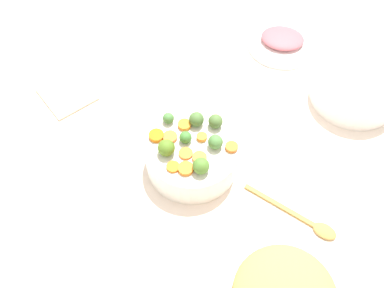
# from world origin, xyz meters

# --- Properties ---
(tabletop) EXTENTS (2.40, 2.40, 0.02)m
(tabletop) POSITION_xyz_m (0.00, 0.00, 0.01)
(tabletop) COLOR white
(tabletop) RESTS_ON ground
(serving_bowl_carrots) EXTENTS (0.25, 0.25, 0.09)m
(serving_bowl_carrots) POSITION_xyz_m (-0.03, -0.02, 0.06)
(serving_bowl_carrots) COLOR white
(serving_bowl_carrots) RESTS_ON tabletop
(carrot_slice_0) EXTENTS (0.04, 0.04, 0.01)m
(carrot_slice_0) POSITION_xyz_m (0.01, -0.03, 0.11)
(carrot_slice_0) COLOR orange
(carrot_slice_0) RESTS_ON serving_bowl_carrots
(carrot_slice_1) EXTENTS (0.05, 0.05, 0.01)m
(carrot_slice_1) POSITION_xyz_m (0.03, 0.06, 0.11)
(carrot_slice_1) COLOR orange
(carrot_slice_1) RESTS_ON serving_bowl_carrots
(carrot_slice_2) EXTENTS (0.05, 0.05, 0.01)m
(carrot_slice_2) POSITION_xyz_m (-0.08, -0.06, 0.11)
(carrot_slice_2) COLOR orange
(carrot_slice_2) RESTS_ON serving_bowl_carrots
(carrot_slice_3) EXTENTS (0.05, 0.05, 0.01)m
(carrot_slice_3) POSITION_xyz_m (-0.00, -0.10, 0.11)
(carrot_slice_3) COLOR orange
(carrot_slice_3) RESTS_ON serving_bowl_carrots
(carrot_slice_4) EXTENTS (0.05, 0.05, 0.01)m
(carrot_slice_4) POSITION_xyz_m (0.02, -0.07, 0.11)
(carrot_slice_4) COLOR orange
(carrot_slice_4) RESTS_ON serving_bowl_carrots
(carrot_slice_5) EXTENTS (0.03, 0.03, 0.01)m
(carrot_slice_5) POSITION_xyz_m (-0.04, 0.01, 0.11)
(carrot_slice_5) COLOR orange
(carrot_slice_5) RESTS_ON serving_bowl_carrots
(carrot_slice_6) EXTENTS (0.05, 0.05, 0.01)m
(carrot_slice_6) POSITION_xyz_m (-0.02, -0.05, 0.11)
(carrot_slice_6) COLOR orange
(carrot_slice_6) RESTS_ON serving_bowl_carrots
(carrot_slice_7) EXTENTS (0.05, 0.05, 0.01)m
(carrot_slice_7) POSITION_xyz_m (-0.10, -0.09, 0.11)
(carrot_slice_7) COLOR orange
(carrot_slice_7) RESTS_ON serving_bowl_carrots
(carrot_slice_8) EXTENTS (0.05, 0.05, 0.01)m
(carrot_slice_8) POSITION_xyz_m (-0.10, -0.01, 0.11)
(carrot_slice_8) COLOR orange
(carrot_slice_8) RESTS_ON serving_bowl_carrots
(brussels_sprout_0) EXTENTS (0.03, 0.03, 0.03)m
(brussels_sprout_0) POSITION_xyz_m (-0.05, -0.03, 0.13)
(brussels_sprout_0) COLOR #428235
(brussels_sprout_0) RESTS_ON serving_bowl_carrots
(brussels_sprout_1) EXTENTS (0.03, 0.03, 0.03)m
(brussels_sprout_1) POSITION_xyz_m (-0.13, -0.03, 0.12)
(brussels_sprout_1) COLOR #4B8340
(brussels_sprout_1) RESTS_ON serving_bowl_carrots
(brussels_sprout_2) EXTENTS (0.04, 0.04, 0.04)m
(brussels_sprout_2) POSITION_xyz_m (0.04, -0.04, 0.13)
(brussels_sprout_2) COLOR #508230
(brussels_sprout_2) RESTS_ON serving_bowl_carrots
(brussels_sprout_3) EXTENTS (0.04, 0.04, 0.04)m
(brussels_sprout_3) POSITION_xyz_m (-0.09, 0.03, 0.13)
(brussels_sprout_3) COLOR #4C7438
(brussels_sprout_3) RESTS_ON serving_bowl_carrots
(brussels_sprout_4) EXTENTS (0.04, 0.04, 0.04)m
(brussels_sprout_4) POSITION_xyz_m (-0.06, 0.07, 0.13)
(brussels_sprout_4) COLOR #4E7338
(brussels_sprout_4) RESTS_ON serving_bowl_carrots
(brussels_sprout_5) EXTENTS (0.04, 0.04, 0.04)m
(brussels_sprout_5) POSITION_xyz_m (-0.05, -0.09, 0.13)
(brussels_sprout_5) COLOR #547E24
(brussels_sprout_5) RESTS_ON serving_bowl_carrots
(brussels_sprout_6) EXTENTS (0.04, 0.04, 0.04)m
(brussels_sprout_6) POSITION_xyz_m (0.00, 0.03, 0.13)
(brussels_sprout_6) COLOR #4E8541
(brussels_sprout_6) RESTS_ON serving_bowl_carrots
(wooden_spoon) EXTENTS (0.24, 0.13, 0.01)m
(wooden_spoon) POSITION_xyz_m (0.26, 0.14, 0.03)
(wooden_spoon) COLOR #A98B46
(wooden_spoon) RESTS_ON tabletop
(casserole_dish) EXTENTS (0.26, 0.26, 0.08)m
(casserole_dish) POSITION_xyz_m (0.02, 0.52, 0.06)
(casserole_dish) COLOR white
(casserole_dish) RESTS_ON tabletop
(ham_plate) EXTENTS (0.23, 0.23, 0.01)m
(ham_plate) POSITION_xyz_m (-0.28, 0.47, 0.03)
(ham_plate) COLOR white
(ham_plate) RESTS_ON tabletop
(ham_slice_main) EXTENTS (0.18, 0.18, 0.03)m
(ham_slice_main) POSITION_xyz_m (-0.28, 0.48, 0.05)
(ham_slice_main) COLOR #C15E69
(ham_slice_main) RESTS_ON ham_plate
(dish_towel) EXTENTS (0.17, 0.15, 0.01)m
(dish_towel) POSITION_xyz_m (-0.44, -0.22, 0.02)
(dish_towel) COLOR #CDA98B
(dish_towel) RESTS_ON tabletop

